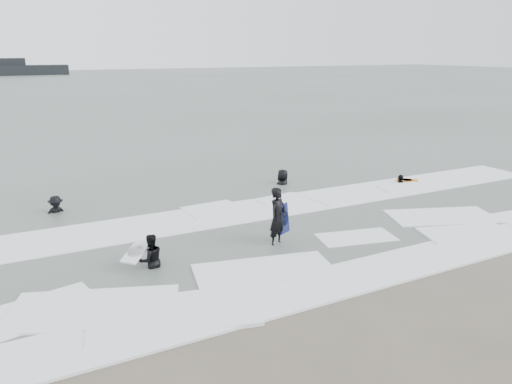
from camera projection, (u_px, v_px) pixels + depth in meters
name	position (u px, v px, depth m)	size (l,w,h in m)	color
ground	(335.00, 271.00, 14.31)	(320.00, 320.00, 0.00)	brown
sea	(52.00, 88.00, 82.85)	(320.00, 320.00, 0.00)	#47544C
surfer_centre	(277.00, 245.00, 16.22)	(0.71, 0.47, 1.96)	black
surfer_wading	(151.00, 268.00, 14.54)	(0.77, 0.60, 1.59)	black
surfer_breaker	(57.00, 214.00, 19.31)	(1.02, 0.59, 1.58)	black
surfer_right_near	(400.00, 184.00, 23.61)	(0.95, 0.39, 1.62)	black
surfer_right_far	(283.00, 185.00, 23.49)	(0.93, 0.60, 1.90)	black
surf_foam	(273.00, 230.00, 17.47)	(30.03, 9.06, 0.09)	white
bodyboards	(299.00, 210.00, 18.13)	(15.02, 4.96, 1.25)	#0F1646
vessel_horizon	(2.00, 69.00, 123.45)	(30.85, 5.51, 4.19)	black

